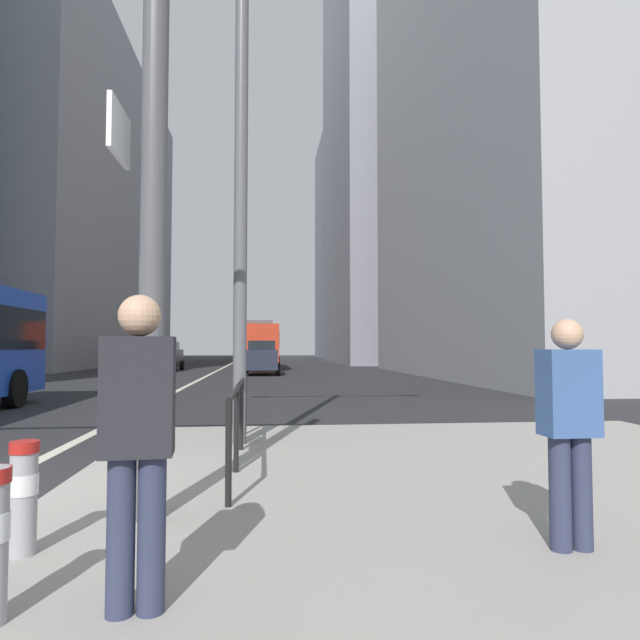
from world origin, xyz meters
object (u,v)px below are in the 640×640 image
(car_receding_near, at_px, (262,357))
(pedestrian_waiting, at_px, (569,421))
(bollard_right, at_px, (23,491))
(street_lamp_post, at_px, (241,104))
(city_bus_red_receding, at_px, (260,344))
(pedestrian_walking, at_px, (138,434))
(car_receding_far, at_px, (267,353))
(car_oncoming_mid, at_px, (165,356))
(car_oncoming_far, at_px, (146,354))

(car_receding_near, distance_m, pedestrian_waiting, 28.31)
(bollard_right, xyz_separation_m, pedestrian_waiting, (3.83, -0.29, 0.47))
(street_lamp_post, bearing_deg, city_bus_red_receding, 89.97)
(street_lamp_post, distance_m, pedestrian_waiting, 6.72)
(pedestrian_walking, bearing_deg, car_receding_far, 89.05)
(city_bus_red_receding, bearing_deg, car_receding_far, 88.12)
(car_receding_far, xyz_separation_m, pedestrian_walking, (-0.93, -55.96, 0.12))
(car_oncoming_mid, height_order, pedestrian_waiting, car_oncoming_mid)
(car_receding_near, relative_size, bollard_right, 5.34)
(car_oncoming_mid, relative_size, street_lamp_post, 0.56)
(city_bus_red_receding, xyz_separation_m, car_receding_far, (0.59, 18.05, -0.84))
(car_receding_near, distance_m, car_receding_far, 27.09)
(car_oncoming_mid, xyz_separation_m, pedestrian_walking, (5.91, -34.54, 0.12))
(street_lamp_post, bearing_deg, pedestrian_walking, -93.50)
(city_bus_red_receding, distance_m, car_oncoming_mid, 7.15)
(street_lamp_post, height_order, pedestrian_walking, street_lamp_post)
(car_receding_far, height_order, pedestrian_waiting, car_receding_far)
(car_receding_near, xyz_separation_m, pedestrian_waiting, (2.32, -28.21, 0.07))
(car_receding_near, bearing_deg, city_bus_red_receding, 91.31)
(car_receding_near, bearing_deg, car_receding_far, 89.18)
(car_receding_far, bearing_deg, pedestrian_walking, -90.95)
(city_bus_red_receding, bearing_deg, street_lamp_post, -90.03)
(car_receding_far, distance_m, bollard_right, 55.05)
(car_oncoming_far, bearing_deg, street_lamp_post, -76.48)
(car_receding_far, xyz_separation_m, street_lamp_post, (-0.61, -50.74, 4.29))
(car_oncoming_mid, bearing_deg, car_oncoming_far, 107.14)
(car_oncoming_mid, height_order, car_oncoming_far, same)
(city_bus_red_receding, xyz_separation_m, pedestrian_waiting, (2.52, -37.25, -0.78))
(city_bus_red_receding, relative_size, car_receding_far, 2.36)
(car_oncoming_mid, relative_size, car_receding_far, 0.99)
(street_lamp_post, relative_size, bollard_right, 10.28)
(car_oncoming_mid, distance_m, car_oncoming_far, 12.61)
(bollard_right, bearing_deg, car_receding_near, 86.89)
(city_bus_red_receding, bearing_deg, pedestrian_walking, -90.51)
(city_bus_red_receding, distance_m, pedestrian_walking, 37.92)
(car_oncoming_far, bearing_deg, pedestrian_walking, -78.32)
(pedestrian_walking, bearing_deg, bollard_right, 135.81)
(car_receding_far, xyz_separation_m, car_oncoming_far, (-10.56, -9.36, -0.00))
(car_oncoming_mid, xyz_separation_m, car_receding_far, (6.84, 21.42, 0.00))
(car_receding_far, bearing_deg, car_receding_near, -90.82)
(city_bus_red_receding, relative_size, car_receding_near, 2.57)
(bollard_right, xyz_separation_m, pedestrian_walking, (0.97, -0.95, 0.52))
(car_oncoming_far, xyz_separation_m, pedestrian_waiting, (12.49, -45.94, 0.06))
(car_receding_far, bearing_deg, car_oncoming_mid, -107.71)
(car_receding_near, xyz_separation_m, pedestrian_walking, (-0.54, -28.87, 0.12))
(car_oncoming_far, bearing_deg, car_receding_near, -60.14)
(street_lamp_post, bearing_deg, car_oncoming_far, 103.52)
(city_bus_red_receding, height_order, car_oncoming_mid, city_bus_red_receding)
(city_bus_red_receding, height_order, pedestrian_walking, city_bus_red_receding)
(city_bus_red_receding, distance_m, car_receding_near, 9.08)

